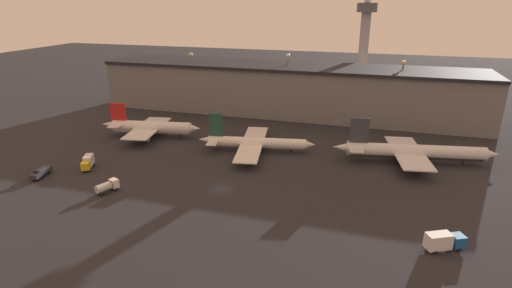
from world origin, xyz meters
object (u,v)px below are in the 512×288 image
object	(u,v)px
airplane_0	(151,127)
service_vehicle_1	(107,186)
service_vehicle_3	(41,172)
control_tower	(364,43)
airplane_2	(414,152)
service_vehicle_0	(443,241)
airplane_1	(255,143)
service_vehicle_2	(88,162)

from	to	relation	value
airplane_0	service_vehicle_1	bearing A→B (deg)	-83.65
service_vehicle_3	control_tower	size ratio (longest dim) A/B	0.16
control_tower	service_vehicle_3	bearing A→B (deg)	-124.94
airplane_2	service_vehicle_3	distance (m)	108.47
control_tower	airplane_2	bearing A→B (deg)	-75.01
service_vehicle_3	control_tower	world-z (taller)	control_tower
service_vehicle_1	airplane_0	bearing A→B (deg)	38.78
service_vehicle_0	service_vehicle_3	world-z (taller)	service_vehicle_0
airplane_0	service_vehicle_0	xyz separation A→B (m)	(91.78, -44.80, -1.49)
airplane_1	service_vehicle_1	world-z (taller)	airplane_1
airplane_2	service_vehicle_0	xyz separation A→B (m)	(2.84, -46.12, -1.51)
airplane_0	control_tower	world-z (taller)	control_tower
service_vehicle_2	airplane_0	bearing A→B (deg)	150.52
service_vehicle_1	service_vehicle_2	xyz separation A→B (m)	(-15.09, 11.72, 0.31)
service_vehicle_2	control_tower	distance (m)	130.97
airplane_2	control_tower	bearing A→B (deg)	95.10
airplane_1	service_vehicle_3	distance (m)	63.34
airplane_0	service_vehicle_3	distance (m)	41.16
airplane_0	airplane_2	distance (m)	88.95
service_vehicle_1	service_vehicle_2	bearing A→B (deg)	74.72
airplane_1	control_tower	bearing A→B (deg)	60.02
airplane_2	service_vehicle_3	xyz separation A→B (m)	(-100.50, -40.76, -2.34)
service_vehicle_2	service_vehicle_0	bearing A→B (deg)	57.14
service_vehicle_2	control_tower	xyz separation A→B (m)	(71.75, 106.48, 25.80)
service_vehicle_1	service_vehicle_3	xyz separation A→B (m)	(-23.89, 2.91, -0.41)
airplane_0	service_vehicle_3	world-z (taller)	airplane_0
service_vehicle_1	airplane_1	bearing A→B (deg)	-12.69
service_vehicle_1	service_vehicle_3	distance (m)	24.07
airplane_2	service_vehicle_3	size ratio (longest dim) A/B	6.25
airplane_0	service_vehicle_1	distance (m)	44.15
airplane_2	service_vehicle_2	world-z (taller)	airplane_2
airplane_2	control_tower	world-z (taller)	control_tower
airplane_2	service_vehicle_2	size ratio (longest dim) A/B	6.82
service_vehicle_1	service_vehicle_3	bearing A→B (deg)	105.58
airplane_2	service_vehicle_1	size ratio (longest dim) A/B	7.77
airplane_0	airplane_2	world-z (taller)	airplane_2
service_vehicle_1	service_vehicle_2	world-z (taller)	service_vehicle_2
airplane_1	service_vehicle_1	xyz separation A→B (m)	(-27.85, -39.42, -1.24)
airplane_0	control_tower	size ratio (longest dim) A/B	0.76
airplane_1	airplane_2	world-z (taller)	airplane_2
airplane_0	service_vehicle_0	world-z (taller)	airplane_0
service_vehicle_1	service_vehicle_2	size ratio (longest dim) A/B	0.88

